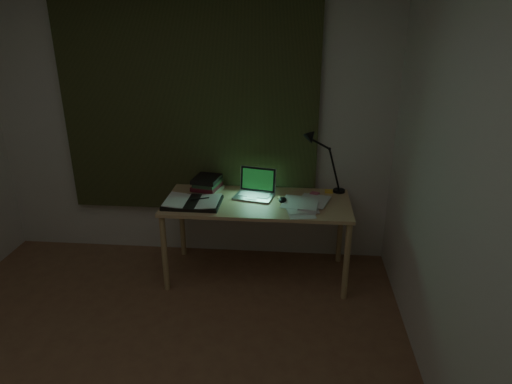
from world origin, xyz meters
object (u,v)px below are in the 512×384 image
book_stack (208,184)px  open_textbook (193,202)px  desk (257,239)px  loose_papers (302,205)px  laptop (254,185)px  desk_lamp (341,161)px

book_stack → open_textbook: bearing=-102.8°
desk → loose_papers: 0.52m
open_textbook → book_stack: 0.31m
open_textbook → desk: bearing=12.8°
desk → book_stack: size_ratio=6.14×
laptop → desk_lamp: size_ratio=0.64×
book_stack → loose_papers: (0.81, -0.27, -0.06)m
desk → loose_papers: loose_papers is taller
open_textbook → book_stack: bearing=77.9°
loose_papers → desk_lamp: desk_lamp is taller
laptop → desk_lamp: (0.72, 0.19, 0.16)m
desk → loose_papers: size_ratio=4.35×
laptop → desk_lamp: 0.76m
desk_lamp → laptop: bearing=-173.7°
laptop → desk_lamp: bearing=26.9°
open_textbook → book_stack: book_stack is taller
desk → laptop: size_ratio=4.30×
open_textbook → loose_papers: size_ratio=1.29×
laptop → open_textbook: (-0.48, -0.19, -0.09)m
open_textbook → loose_papers: 0.88m
desk → desk_lamp: size_ratio=2.74×
book_stack → desk_lamp: (1.13, 0.08, 0.21)m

